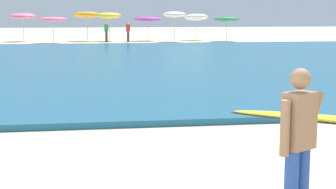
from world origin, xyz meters
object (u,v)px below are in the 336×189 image
at_px(surfer_with_board, 313,131).
at_px(beach_umbrella_5, 148,19).
at_px(beach_umbrella_2, 53,19).
at_px(beach_umbrella_6, 175,14).
at_px(beach_umbrella_8, 227,19).
at_px(beachgoer_near_row_left, 128,31).
at_px(beach_umbrella_3, 87,15).
at_px(beach_umbrella_4, 109,16).
at_px(beach_umbrella_1, 23,16).
at_px(beach_umbrella_7, 196,17).
at_px(beachgoer_near_row_mid, 106,31).

bearing_deg(surfer_with_board, beach_umbrella_5, 86.03).
xyz_separation_m(beach_umbrella_2, beach_umbrella_6, (9.50, 0.73, 0.35)).
distance_m(beach_umbrella_8, beachgoer_near_row_left, 8.05).
relative_size(beach_umbrella_3, beach_umbrella_4, 1.06).
bearing_deg(beach_umbrella_5, beach_umbrella_8, -15.38).
xyz_separation_m(beach_umbrella_1, beach_umbrella_7, (14.17, -0.19, -0.11)).
bearing_deg(beach_umbrella_6, beachgoer_near_row_left, -174.30).
relative_size(beach_umbrella_1, beach_umbrella_8, 1.07).
bearing_deg(beach_umbrella_3, beachgoer_near_row_left, -35.25).
relative_size(beach_umbrella_3, beach_umbrella_8, 1.12).
bearing_deg(beach_umbrella_5, beach_umbrella_1, 177.04).
relative_size(beach_umbrella_5, beach_umbrella_7, 0.98).
relative_size(beach_umbrella_4, beach_umbrella_5, 1.04).
bearing_deg(beach_umbrella_1, beach_umbrella_7, -0.79).
relative_size(beach_umbrella_3, beach_umbrella_5, 1.10).
bearing_deg(beach_umbrella_1, beach_umbrella_8, -7.81).
xyz_separation_m(beach_umbrella_8, beachgoer_near_row_mid, (-9.70, -0.22, -0.92)).
xyz_separation_m(beach_umbrella_2, beachgoer_near_row_mid, (4.03, 0.28, -0.95)).
bearing_deg(beach_umbrella_3, beachgoer_near_row_mid, -57.62).
distance_m(beach_umbrella_1, beach_umbrella_8, 16.40).
bearing_deg(surfer_with_board, beach_umbrella_6, 82.86).
bearing_deg(beach_umbrella_6, beach_umbrella_8, -3.10).
bearing_deg(beach_umbrella_6, beach_umbrella_4, 158.63).
xyz_separation_m(beach_umbrella_3, beachgoer_near_row_left, (3.17, -2.24, -1.27)).
bearing_deg(beachgoer_near_row_mid, beach_umbrella_3, 122.38).
height_order(beach_umbrella_1, beachgoer_near_row_mid, beach_umbrella_1).
bearing_deg(beach_umbrella_7, beachgoer_near_row_left, -159.76).
relative_size(surfer_with_board, beach_umbrella_4, 1.14).
relative_size(beach_umbrella_5, beach_umbrella_8, 1.02).
distance_m(beach_umbrella_4, beach_umbrella_8, 9.61).
distance_m(beach_umbrella_2, beach_umbrella_7, 11.92).
distance_m(beach_umbrella_6, beach_umbrella_8, 4.26).
bearing_deg(beach_umbrella_5, beach_umbrella_3, 175.58).
bearing_deg(surfer_with_board, beach_umbrella_1, 100.55).
bearing_deg(beach_umbrella_7, beachgoer_near_row_mid, -163.52).
distance_m(surfer_with_board, beachgoer_near_row_left, 37.01).
bearing_deg(beach_umbrella_6, beach_umbrella_1, 170.55).
xyz_separation_m(surfer_with_board, beachgoer_near_row_left, (0.92, 37.00, -0.19)).
distance_m(beach_umbrella_1, beachgoer_near_row_left, 8.67).
distance_m(beach_umbrella_4, beachgoer_near_row_mid, 2.75).
height_order(beach_umbrella_8, beachgoer_near_row_left, beach_umbrella_8).
bearing_deg(beach_umbrella_4, beachgoer_near_row_left, -60.47).
bearing_deg(beach_umbrella_1, surfer_with_board, -79.45).
bearing_deg(beach_umbrella_4, beach_umbrella_3, -175.71).
bearing_deg(surfer_with_board, beach_umbrella_3, 93.28).
height_order(beach_umbrella_4, beach_umbrella_5, beach_umbrella_4).
bearing_deg(beach_umbrella_5, beach_umbrella_7, 4.49).
distance_m(beach_umbrella_6, beachgoer_near_row_left, 4.00).
bearing_deg(beach_umbrella_6, beach_umbrella_3, 164.96).
xyz_separation_m(beach_umbrella_6, beachgoer_near_row_mid, (-5.47, -0.45, -1.30)).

